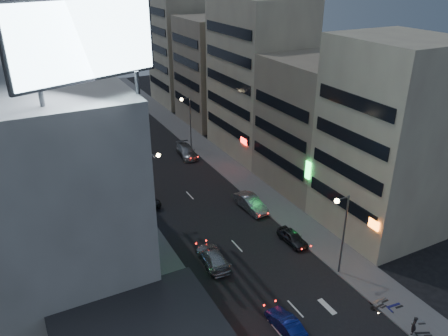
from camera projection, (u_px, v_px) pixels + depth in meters
sidewalk_left at (117, 195)px, 53.60m from camera, size 4.00×120.00×0.12m
sidewalk_right at (232, 170)px, 60.27m from camera, size 4.00×120.00×0.12m
white_building at (34, 177)px, 38.01m from camera, size 14.00×24.00×18.00m
shophouse_near at (387, 140)px, 43.29m from camera, size 10.00×11.00×20.00m
shophouse_mid at (317, 124)px, 53.60m from camera, size 11.00×12.00×16.00m
shophouse_far at (258, 78)px, 62.57m from camera, size 10.00×14.00×22.00m
far_left_a at (24, 95)px, 58.32m from camera, size 11.00×10.00×20.00m
far_left_b at (17, 91)px, 69.62m from camera, size 12.00×10.00×15.00m
far_right_a at (215, 71)px, 75.69m from camera, size 11.00×12.00×18.00m
far_right_b at (186, 42)px, 85.88m from camera, size 12.00×12.00×24.00m
billboard at (85, 41)px, 26.26m from camera, size 9.52×3.75×6.20m
street_lamp_right_near at (342, 224)px, 37.85m from camera, size 1.60×0.44×8.02m
street_lamp_left at (152, 179)px, 45.79m from camera, size 1.60×0.44×8.02m
street_lamp_right_far at (188, 115)px, 65.19m from camera, size 1.60×0.44×8.02m
parked_car_right_near at (292, 237)px, 44.34m from camera, size 1.70×3.91×1.31m
parked_car_right_mid at (250, 203)px, 50.35m from camera, size 2.04×5.09×1.65m
parked_car_left at (144, 199)px, 51.55m from camera, size 2.90×5.19×1.37m
parked_car_right_far at (187, 151)px, 64.40m from camera, size 2.84×5.65×1.57m
road_car_blue at (286, 323)px, 33.72m from camera, size 1.51×3.98×1.30m
road_car_silver at (213, 257)px, 41.19m from camera, size 2.51×5.27×1.48m
person at (414, 326)px, 33.15m from camera, size 0.70×0.64×1.61m
scooter_black_a at (431, 326)px, 33.43m from camera, size 1.29×1.86×1.08m
scooter_silver_a at (424, 315)px, 34.53m from camera, size 1.12×1.73×1.01m
scooter_blue at (400, 297)px, 36.30m from camera, size 0.85×2.02×1.20m
scooter_black_b at (384, 298)px, 36.30m from camera, size 0.66×1.68×1.01m
scooter_silver_b at (385, 292)px, 36.91m from camera, size 0.65×1.90×1.16m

